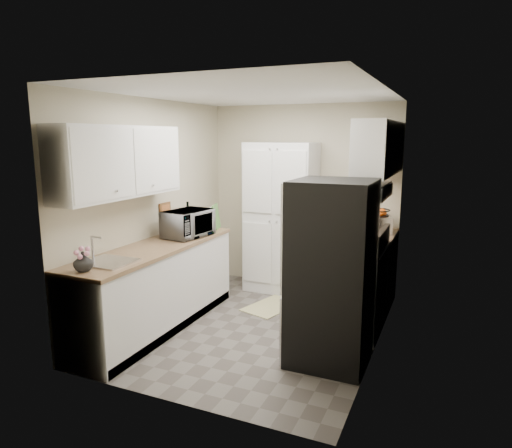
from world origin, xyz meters
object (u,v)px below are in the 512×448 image
refrigerator (332,273)px  electric_range (352,286)px  toaster_oven (378,224)px  microwave (188,224)px  pantry_cabinet (281,218)px  wine_bottle (188,218)px

refrigerator → electric_range: bearing=87.5°
electric_range → toaster_oven: bearing=82.3°
microwave → pantry_cabinet: bearing=-22.8°
toaster_oven → microwave: bearing=-166.2°
pantry_cabinet → refrigerator: (1.14, -1.73, -0.15)m
wine_bottle → microwave: bearing=-58.0°
toaster_oven → pantry_cabinet: bearing=161.2°
electric_range → microwave: 2.00m
pantry_cabinet → refrigerator: 2.07m
pantry_cabinet → electric_range: 1.58m
pantry_cabinet → toaster_oven: size_ratio=5.42×
wine_bottle → toaster_oven: bearing=22.1°
pantry_cabinet → electric_range: size_ratio=1.77×
electric_range → microwave: size_ratio=1.99×
pantry_cabinet → wine_bottle: bearing=-132.6°
electric_range → microwave: (-1.88, -0.27, 0.60)m
refrigerator → wine_bottle: bearing=158.8°
electric_range → refrigerator: 0.88m
pantry_cabinet → toaster_oven: pantry_cabinet is taller
pantry_cabinet → microwave: pantry_cabinet is taller
pantry_cabinet → toaster_oven: (1.29, -0.07, 0.03)m
refrigerator → toaster_oven: (0.15, 1.65, 0.18)m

